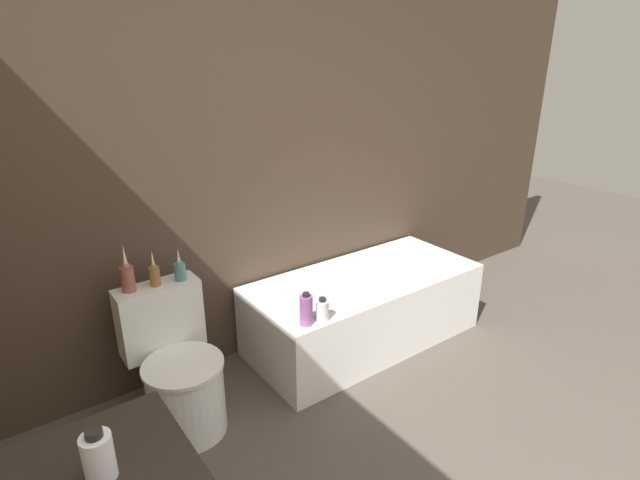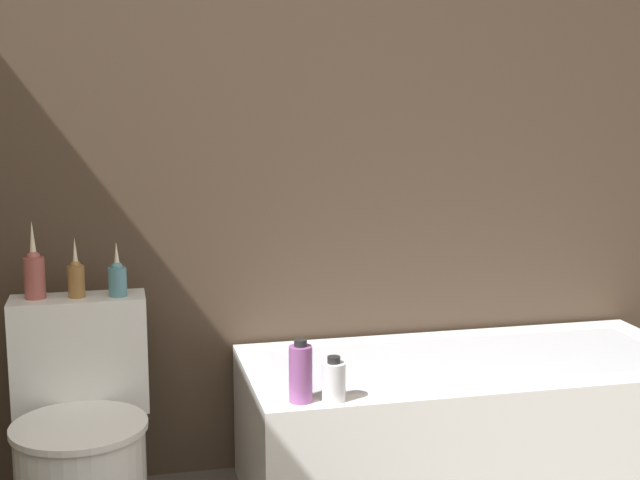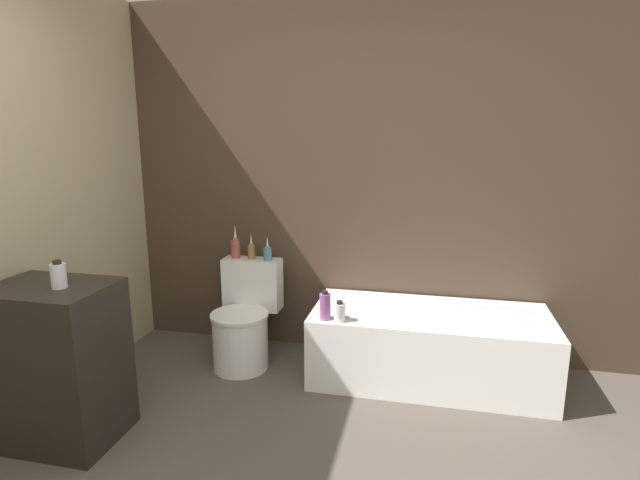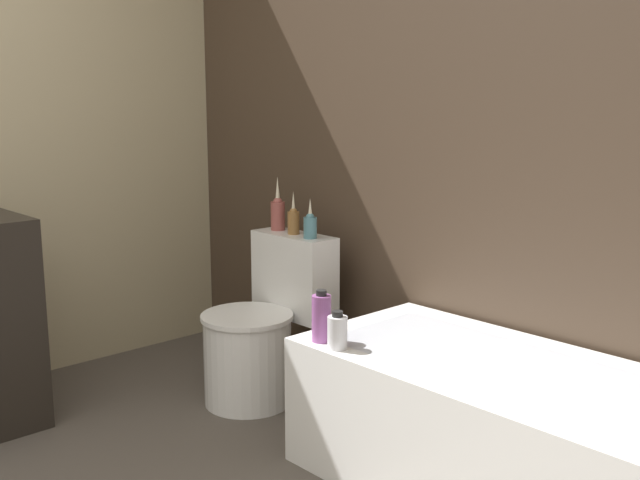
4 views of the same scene
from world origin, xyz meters
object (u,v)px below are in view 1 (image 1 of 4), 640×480
object	(u,v)px
bathtub	(364,308)
vase_gold	(127,276)
shampoo_bottle_short	(322,310)
soap_bottle_glass	(98,456)
toilet	(178,372)
vase_silver	(154,274)
shampoo_bottle_tall	(306,310)
vase_bronze	(180,269)

from	to	relation	value
bathtub	vase_gold	bearing A→B (deg)	173.32
shampoo_bottle_short	soap_bottle_glass	bearing A→B (deg)	-147.41
toilet	soap_bottle_glass	size ratio (longest dim) A/B	5.01
soap_bottle_glass	vase_silver	distance (m)	1.41
shampoo_bottle_short	shampoo_bottle_tall	bearing A→B (deg)	171.64
bathtub	vase_silver	world-z (taller)	vase_silver
toilet	vase_silver	xyz separation A→B (m)	(0.00, 0.19, 0.49)
toilet	shampoo_bottle_tall	xyz separation A→B (m)	(0.65, -0.24, 0.26)
toilet	soap_bottle_glass	distance (m)	1.38
soap_bottle_glass	shampoo_bottle_tall	xyz separation A→B (m)	(1.21, 0.85, -0.37)
bathtub	shampoo_bottle_short	xyz separation A→B (m)	(-0.56, -0.29, 0.30)
vase_bronze	shampoo_bottle_tall	world-z (taller)	vase_bronze
toilet	vase_bronze	size ratio (longest dim) A/B	4.10
vase_bronze	shampoo_bottle_tall	size ratio (longest dim) A/B	0.94
toilet	vase_gold	world-z (taller)	vase_gold
soap_bottle_glass	vase_bronze	distance (m)	1.45
vase_bronze	shampoo_bottle_short	size ratio (longest dim) A/B	1.31
toilet	vase_bronze	distance (m)	0.53
vase_silver	shampoo_bottle_tall	xyz separation A→B (m)	(0.65, -0.43, -0.23)
bathtub	soap_bottle_glass	xyz separation A→B (m)	(-1.87, -1.13, 0.70)
vase_gold	vase_silver	xyz separation A→B (m)	(0.13, -0.01, -0.02)
vase_gold	shampoo_bottle_short	xyz separation A→B (m)	(0.87, -0.46, -0.28)
soap_bottle_glass	shampoo_bottle_short	bearing A→B (deg)	32.59
soap_bottle_glass	vase_gold	size ratio (longest dim) A/B	0.58
vase_gold	vase_silver	world-z (taller)	vase_gold
soap_bottle_glass	shampoo_bottle_tall	world-z (taller)	soap_bottle_glass
shampoo_bottle_short	vase_gold	bearing A→B (deg)	152.32
bathtub	vase_bronze	size ratio (longest dim) A/B	8.73
vase_gold	shampoo_bottle_short	world-z (taller)	vase_gold
soap_bottle_glass	shampoo_bottle_short	size ratio (longest dim) A/B	1.07
soap_bottle_glass	vase_gold	distance (m)	1.37
vase_bronze	toilet	bearing A→B (deg)	-126.28
vase_silver	shampoo_bottle_tall	world-z (taller)	vase_silver
vase_silver	shampoo_bottle_tall	distance (m)	0.81
soap_bottle_glass	vase_silver	size ratio (longest dim) A/B	0.75
soap_bottle_glass	shampoo_bottle_short	world-z (taller)	soap_bottle_glass
vase_bronze	shampoo_bottle_short	world-z (taller)	vase_bronze
vase_gold	shampoo_bottle_short	distance (m)	1.03
vase_gold	vase_bronze	world-z (taller)	vase_gold
soap_bottle_glass	vase_silver	world-z (taller)	soap_bottle_glass
bathtub	soap_bottle_glass	size ratio (longest dim) A/B	10.65
vase_silver	vase_bronze	world-z (taller)	vase_silver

